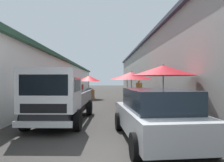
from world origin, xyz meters
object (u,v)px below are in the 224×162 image
at_px(fruit_stall_far_left, 163,75).
at_px(delivery_truck, 57,98).
at_px(fruit_stall_near_right, 127,79).
at_px(fruit_stall_far_right, 89,81).
at_px(fruit_stall_mid_lane, 132,79).
at_px(hatchback_car, 156,115).
at_px(vendor_in_shade, 78,92).
at_px(parked_scooter, 138,93).
at_px(vendor_by_crates, 139,89).
at_px(plastic_stool, 72,101).

bearing_deg(fruit_stall_far_left, delivery_truck, 104.00).
xyz_separation_m(fruit_stall_near_right, fruit_stall_far_right, (2.75, 3.18, -0.19)).
bearing_deg(fruit_stall_far_left, fruit_stall_mid_lane, 13.67).
relative_size(fruit_stall_far_right, hatchback_car, 0.54).
distance_m(fruit_stall_far_right, fruit_stall_far_left, 10.58).
bearing_deg(vendor_in_shade, fruit_stall_far_left, -134.94).
bearing_deg(fruit_stall_far_right, vendor_in_shade, 177.95).
bearing_deg(fruit_stall_mid_lane, delivery_truck, 144.40).
distance_m(fruit_stall_far_left, parked_scooter, 11.26).
height_order(vendor_by_crates, parked_scooter, vendor_by_crates).
height_order(fruit_stall_near_right, vendor_by_crates, fruit_stall_near_right).
bearing_deg(fruit_stall_far_right, plastic_stool, 172.02).
relative_size(fruit_stall_far_left, hatchback_car, 0.68).
xyz_separation_m(fruit_stall_mid_lane, fruit_stall_far_right, (6.19, 3.07, -0.21)).
bearing_deg(fruit_stall_far_right, parked_scooter, -74.00).
bearing_deg(fruit_stall_mid_lane, fruit_stall_far_left, -166.33).
distance_m(fruit_stall_mid_lane, fruit_stall_near_right, 3.44).
bearing_deg(vendor_by_crates, vendor_in_shade, 131.21).
distance_m(fruit_stall_far_right, vendor_by_crates, 4.63).
height_order(fruit_stall_mid_lane, delivery_truck, fruit_stall_mid_lane).
height_order(fruit_stall_mid_lane, vendor_in_shade, fruit_stall_mid_lane).
xyz_separation_m(hatchback_car, parked_scooter, (14.11, -1.76, -0.29)).
xyz_separation_m(fruit_stall_far_left, delivery_truck, (-1.05, 4.23, -0.86)).
relative_size(fruit_stall_far_right, plastic_stool, 4.95).
xyz_separation_m(delivery_truck, parked_scooter, (12.20, -4.94, -0.59)).
xyz_separation_m(hatchback_car, delivery_truck, (1.92, 3.17, 0.30)).
bearing_deg(fruit_stall_mid_lane, parked_scooter, -11.93).
height_order(hatchback_car, parked_scooter, hatchback_car).
xyz_separation_m(fruit_stall_mid_lane, parked_scooter, (7.52, -1.59, -1.33)).
bearing_deg(fruit_stall_mid_lane, vendor_in_shade, 80.87).
height_order(fruit_stall_far_left, vendor_by_crates, fruit_stall_far_left).
relative_size(fruit_stall_far_left, vendor_by_crates, 1.60).
relative_size(fruit_stall_mid_lane, delivery_truck, 0.53).
distance_m(fruit_stall_far_right, delivery_truck, 10.88).
distance_m(fruit_stall_far_left, vendor_in_shade, 5.95).
bearing_deg(plastic_stool, vendor_by_crates, -57.05).
relative_size(delivery_truck, parked_scooter, 2.98).
height_order(fruit_stall_mid_lane, fruit_stall_near_right, fruit_stall_mid_lane).
bearing_deg(fruit_stall_mid_lane, plastic_stool, 72.13).
bearing_deg(parked_scooter, plastic_stool, 139.65).
bearing_deg(fruit_stall_far_left, fruit_stall_near_right, 6.27).
distance_m(fruit_stall_near_right, hatchback_car, 10.08).
relative_size(vendor_by_crates, plastic_stool, 3.91).
relative_size(fruit_stall_far_left, vendor_in_shade, 1.66).
distance_m(delivery_truck, parked_scooter, 13.17).
bearing_deg(fruit_stall_mid_lane, hatchback_car, 178.51).
distance_m(fruit_stall_mid_lane, delivery_truck, 5.79).
bearing_deg(plastic_stool, fruit_stall_far_right, -7.98).
xyz_separation_m(vendor_in_shade, parked_scooter, (7.00, -4.86, -0.50)).
bearing_deg(hatchback_car, plastic_stool, 24.74).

